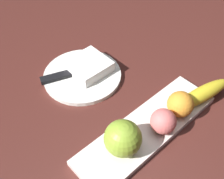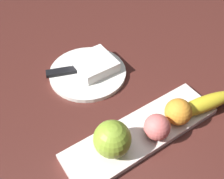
{
  "view_description": "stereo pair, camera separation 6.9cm",
  "coord_description": "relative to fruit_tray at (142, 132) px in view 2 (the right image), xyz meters",
  "views": [
    {
      "loc": [
        -0.34,
        -0.26,
        0.55
      ],
      "look_at": [
        -0.03,
        0.09,
        0.05
      ],
      "focal_mm": 43.3,
      "sensor_mm": 36.0,
      "label": 1
    },
    {
      "loc": [
        -0.29,
        -0.3,
        0.55
      ],
      "look_at": [
        -0.03,
        0.09,
        0.05
      ],
      "focal_mm": 43.3,
      "sensor_mm": 36.0,
      "label": 2
    }
  ],
  "objects": [
    {
      "name": "fruit_tray",
      "position": [
        0.0,
        0.0,
        0.0
      ],
      "size": [
        0.4,
        0.11,
        0.02
      ],
      "primitive_type": "cube",
      "color": "white",
      "rests_on": "ground_plane"
    },
    {
      "name": "peach",
      "position": [
        0.02,
        -0.03,
        0.04
      ],
      "size": [
        0.06,
        0.06,
        0.06
      ],
      "primitive_type": "sphere",
      "color": "#DD6B67",
      "rests_on": "fruit_tray"
    },
    {
      "name": "ground_plane",
      "position": [
        0.03,
        0.04,
        -0.01
      ],
      "size": [
        2.4,
        2.4,
        0.0
      ],
      "primitive_type": "plane",
      "color": "#4B211C"
    },
    {
      "name": "folded_napkin",
      "position": [
        0.03,
        0.26,
        0.02
      ],
      "size": [
        0.11,
        0.11,
        0.03
      ],
      "primitive_type": "cube",
      "rotation": [
        0.0,
        0.0,
        0.0
      ],
      "color": "white",
      "rests_on": "dinner_plate"
    },
    {
      "name": "knife",
      "position": [
        -0.05,
        0.28,
        0.01
      ],
      "size": [
        0.18,
        0.08,
        0.01
      ],
      "rotation": [
        0.0,
        0.0,
        -0.36
      ],
      "color": "silver",
      "rests_on": "dinner_plate"
    },
    {
      "name": "dinner_plate",
      "position": [
        0.0,
        0.26,
        -0.0
      ],
      "size": [
        0.22,
        0.22,
        0.01
      ],
      "primitive_type": "cylinder",
      "color": "white",
      "rests_on": "ground_plane"
    },
    {
      "name": "apple",
      "position": [
        -0.09,
        -0.0,
        0.05
      ],
      "size": [
        0.08,
        0.08,
        0.08
      ],
      "primitive_type": "sphere",
      "color": "#88AB31",
      "rests_on": "fruit_tray"
    },
    {
      "name": "banana",
      "position": [
        0.17,
        -0.03,
        0.03
      ],
      "size": [
        0.19,
        0.07,
        0.04
      ],
      "primitive_type": "ellipsoid",
      "rotation": [
        0.0,
        0.0,
        -0.18
      ],
      "color": "gold",
      "rests_on": "fruit_tray"
    },
    {
      "name": "orange_near_apple",
      "position": [
        0.09,
        -0.02,
        0.04
      ],
      "size": [
        0.06,
        0.06,
        0.06
      ],
      "primitive_type": "sphere",
      "color": "orange",
      "rests_on": "fruit_tray"
    }
  ]
}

